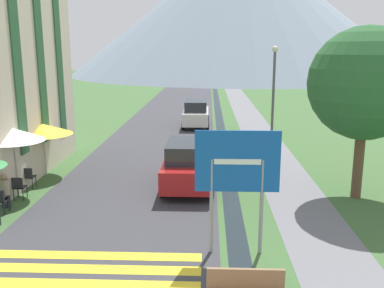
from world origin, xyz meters
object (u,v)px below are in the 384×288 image
(parked_car_far, at_px, (196,114))
(person_seated_near, at_px, (5,189))
(cafe_chair_middle, at_px, (19,186))
(road_sign, at_px, (237,172))
(tree_by_path, at_px, (365,84))
(parked_car_near, at_px, (188,164))
(streetlamp, at_px, (273,96))
(cafe_chair_far_left, at_px, (28,176))
(cafe_umbrella_rear_yellow, at_px, (43,129))
(cafe_umbrella_middle_white, at_px, (14,135))
(cafe_chair_near_left, at_px, (0,199))

(parked_car_far, height_order, person_seated_near, parked_car_far)
(cafe_chair_middle, bearing_deg, person_seated_near, -84.04)
(road_sign, height_order, tree_by_path, tree_by_path)
(road_sign, relative_size, parked_car_near, 0.75)
(parked_car_far, xyz_separation_m, streetlamp, (3.82, -9.59, 2.29))
(parked_car_far, bearing_deg, parked_car_near, -89.57)
(person_seated_near, height_order, tree_by_path, tree_by_path)
(cafe_chair_far_left, xyz_separation_m, cafe_umbrella_rear_yellow, (-0.03, 1.84, 1.49))
(road_sign, xyz_separation_m, cafe_chair_middle, (-7.50, 3.77, -1.72))
(person_seated_near, bearing_deg, road_sign, -21.45)
(cafe_chair_far_left, height_order, person_seated_near, person_seated_near)
(person_seated_near, xyz_separation_m, tree_by_path, (12.28, 1.54, 3.45))
(tree_by_path, bearing_deg, cafe_umbrella_rear_yellow, 169.34)
(cafe_umbrella_middle_white, bearing_deg, tree_by_path, 1.30)
(streetlamp, distance_m, tree_by_path, 5.30)
(road_sign, xyz_separation_m, cafe_chair_near_left, (-7.53, 2.46, -1.72))
(cafe_chair_far_left, bearing_deg, cafe_chair_near_left, -77.37)
(parked_car_far, xyz_separation_m, cafe_chair_near_left, (-5.92, -16.28, -0.40))
(cafe_chair_middle, relative_size, cafe_chair_near_left, 1.00)
(tree_by_path, bearing_deg, road_sign, -135.77)
(parked_car_near, xyz_separation_m, parked_car_far, (-0.10, 13.15, -0.00))
(parked_car_near, xyz_separation_m, streetlamp, (3.72, 3.55, 2.29))
(person_seated_near, relative_size, streetlamp, 0.22)
(cafe_chair_far_left, height_order, cafe_umbrella_rear_yellow, cafe_umbrella_rear_yellow)
(parked_car_near, relative_size, cafe_umbrella_middle_white, 1.74)
(cafe_chair_far_left, bearing_deg, parked_car_near, 14.88)
(cafe_chair_middle, height_order, cafe_umbrella_rear_yellow, cafe_umbrella_rear_yellow)
(parked_car_far, distance_m, cafe_umbrella_rear_yellow, 13.39)
(cafe_umbrella_middle_white, relative_size, cafe_umbrella_rear_yellow, 1.03)
(parked_car_near, bearing_deg, cafe_chair_middle, -163.08)
(tree_by_path, bearing_deg, cafe_chair_near_left, -170.34)
(road_sign, relative_size, cafe_chair_near_left, 3.89)
(parked_car_far, height_order, cafe_chair_far_left, parked_car_far)
(parked_car_near, relative_size, streetlamp, 0.81)
(parked_car_near, relative_size, cafe_chair_middle, 5.18)
(cafe_umbrella_rear_yellow, bearing_deg, parked_car_far, 62.87)
(parked_car_far, xyz_separation_m, person_seated_near, (-6.01, -15.74, -0.24))
(parked_car_near, distance_m, cafe_umbrella_rear_yellow, 6.41)
(streetlamp, bearing_deg, cafe_chair_middle, -151.02)
(parked_car_near, bearing_deg, cafe_umbrella_rear_yellow, 168.38)
(person_seated_near, distance_m, streetlamp, 11.87)
(road_sign, distance_m, parked_car_near, 5.94)
(cafe_chair_near_left, xyz_separation_m, streetlamp, (9.74, 6.68, 2.69))
(cafe_umbrella_middle_white, height_order, streetlamp, streetlamp)
(cafe_umbrella_middle_white, relative_size, person_seated_near, 2.10)
(cafe_chair_middle, xyz_separation_m, tree_by_path, (12.15, 0.77, 3.61))
(cafe_chair_far_left, distance_m, cafe_chair_middle, 1.27)
(parked_car_far, distance_m, cafe_umbrella_middle_white, 15.79)
(cafe_chair_far_left, relative_size, cafe_umbrella_rear_yellow, 0.35)
(cafe_umbrella_middle_white, xyz_separation_m, cafe_umbrella_rear_yellow, (0.05, 2.61, -0.29))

